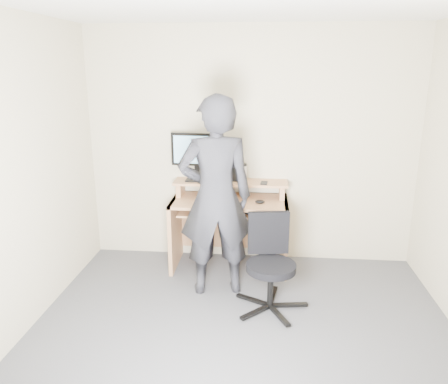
% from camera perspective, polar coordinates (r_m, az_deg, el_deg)
% --- Properties ---
extents(ground, '(3.50, 3.50, 0.00)m').
position_cam_1_polar(ground, '(3.54, 2.15, -20.00)').
color(ground, '#4E4E53').
rests_on(ground, ground).
extents(back_wall, '(3.50, 0.02, 2.50)m').
position_cam_1_polar(back_wall, '(4.68, 3.49, 5.86)').
color(back_wall, beige).
rests_on(back_wall, ground).
extents(desk, '(1.20, 0.60, 0.91)m').
position_cam_1_polar(desk, '(4.66, 0.79, -3.12)').
color(desk, tan).
rests_on(desk, ground).
extents(monitor, '(0.54, 0.15, 0.51)m').
position_cam_1_polar(monitor, '(4.58, -3.60, 5.16)').
color(monitor, black).
rests_on(monitor, desk).
extents(external_drive, '(0.09, 0.14, 0.20)m').
position_cam_1_polar(external_drive, '(4.63, 1.59, 2.74)').
color(external_drive, black).
rests_on(external_drive, desk).
extents(travel_mug, '(0.08, 0.08, 0.18)m').
position_cam_1_polar(travel_mug, '(4.57, 2.48, 2.38)').
color(travel_mug, '#ACACB1').
rests_on(travel_mug, desk).
extents(smartphone, '(0.08, 0.14, 0.01)m').
position_cam_1_polar(smartphone, '(4.55, 5.26, 1.20)').
color(smartphone, black).
rests_on(smartphone, desk).
extents(charger, '(0.05, 0.05, 0.03)m').
position_cam_1_polar(charger, '(4.54, -1.95, 1.37)').
color(charger, black).
rests_on(charger, desk).
extents(headphones, '(0.19, 0.19, 0.06)m').
position_cam_1_polar(headphones, '(4.72, -2.54, 1.84)').
color(headphones, silver).
rests_on(headphones, desk).
extents(keyboard, '(0.49, 0.27, 0.03)m').
position_cam_1_polar(keyboard, '(4.45, 1.32, -2.42)').
color(keyboard, black).
rests_on(keyboard, desk).
extents(mouse, '(0.11, 0.09, 0.04)m').
position_cam_1_polar(mouse, '(4.40, 4.71, -1.28)').
color(mouse, black).
rests_on(mouse, desk).
extents(office_chair, '(0.65, 0.65, 0.83)m').
position_cam_1_polar(office_chair, '(3.90, 6.03, -8.74)').
color(office_chair, black).
rests_on(office_chair, ground).
extents(person, '(0.76, 0.58, 1.86)m').
position_cam_1_polar(person, '(3.97, -1.10, -0.73)').
color(person, black).
rests_on(person, ground).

